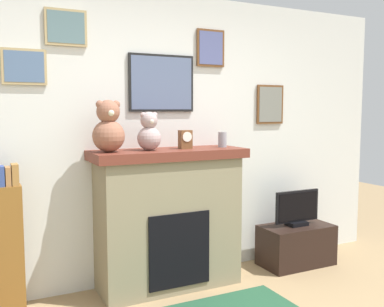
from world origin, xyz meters
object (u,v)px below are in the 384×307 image
object	(u,v)px
candle_jar	(222,140)
teddy_bear_cream	(149,133)
fireplace	(169,218)
television	(297,209)
mantel_clock	(185,139)
teddy_bear_brown	(109,129)
tv_stand	(296,245)

from	to	relation	value
candle_jar	teddy_bear_cream	xyz separation A→B (m)	(-0.71, -0.00, 0.08)
fireplace	candle_jar	bearing A→B (deg)	-1.92
television	mantel_clock	xyz separation A→B (m)	(-1.22, 0.05, 0.73)
candle_jar	teddy_bear_brown	bearing A→B (deg)	-179.97
tv_stand	teddy_bear_brown	xyz separation A→B (m)	(-1.90, 0.05, 1.21)
fireplace	tv_stand	size ratio (longest dim) A/B	1.85
candle_jar	mantel_clock	bearing A→B (deg)	-179.80
mantel_clock	teddy_bear_cream	distance (m)	0.34
television	candle_jar	world-z (taller)	candle_jar
fireplace	television	world-z (taller)	fireplace
fireplace	teddy_bear_cream	bearing A→B (deg)	-174.29
television	tv_stand	bearing A→B (deg)	90.00
tv_stand	candle_jar	bearing A→B (deg)	176.49
television	teddy_bear_cream	xyz separation A→B (m)	(-1.55, 0.05, 0.80)
tv_stand	teddy_bear_brown	world-z (taller)	teddy_bear_brown
television	mantel_clock	world-z (taller)	mantel_clock
mantel_clock	teddy_bear_brown	size ratio (longest dim) A/B	0.39
teddy_bear_brown	candle_jar	bearing A→B (deg)	0.03
candle_jar	teddy_bear_cream	size ratio (longest dim) A/B	0.43
teddy_bear_brown	teddy_bear_cream	xyz separation A→B (m)	(0.35, 0.00, -0.04)
mantel_clock	teddy_bear_brown	xyz separation A→B (m)	(-0.68, 0.00, 0.11)
tv_stand	mantel_clock	size ratio (longest dim) A/B	4.47
mantel_clock	teddy_bear_cream	size ratio (longest dim) A/B	0.50
tv_stand	teddy_bear_cream	size ratio (longest dim) A/B	2.24
teddy_bear_cream	teddy_bear_brown	bearing A→B (deg)	-179.98
fireplace	teddy_bear_cream	size ratio (longest dim) A/B	4.14
fireplace	television	bearing A→B (deg)	-2.95
fireplace	candle_jar	distance (m)	0.86
fireplace	teddy_bear_brown	xyz separation A→B (m)	(-0.53, -0.02, 0.79)
tv_stand	mantel_clock	xyz separation A→B (m)	(-1.22, 0.05, 1.10)
mantel_clock	teddy_bear_brown	distance (m)	0.69
tv_stand	candle_jar	world-z (taller)	candle_jar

